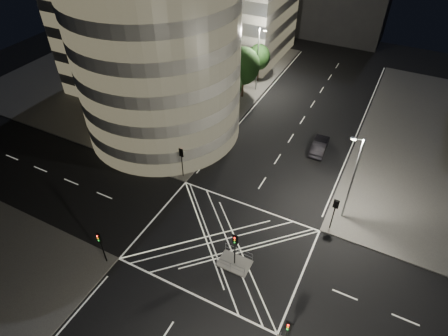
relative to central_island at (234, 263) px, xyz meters
The scene contains 20 objects.
ground 2.50m from the central_island, 143.13° to the left, with size 120.00×120.00×0.00m, color black.
sidewalk_far_left 42.11m from the central_island, 137.41° to the left, with size 42.00×42.00×0.15m, color #4C4A47.
central_island is the anchor object (origin of this frame).
office_tower_curved 32.93m from the central_island, 138.33° to the left, with size 30.00×29.00×27.20m.
tree_a 16.87m from the central_island, 139.97° to the left, with size 4.40×4.40×6.73m.
tree_b 21.17m from the central_island, 127.15° to the left, with size 4.10×4.10×6.73m.
tree_c 26.18m from the central_island, 119.05° to the left, with size 4.69×4.69×7.40m.
tree_d 31.54m from the central_island, 113.68° to the left, with size 4.90×4.90×7.88m.
tree_e 36.93m from the central_island, 109.92° to the left, with size 3.63×3.63×6.20m.
traffic_signal_fl 13.91m from the central_island, 142.46° to the left, with size 0.55×0.22×4.00m.
traffic_signal_nl 12.36m from the central_island, 153.86° to the right, with size 0.55×0.22×4.00m.
traffic_signal_fr 11.10m from the central_island, 50.67° to the left, with size 0.55×0.22×4.00m.
traffic_signal_nr 9.08m from the central_island, 37.93° to the right, with size 0.55×0.22×4.00m.
traffic_signal_island 2.84m from the central_island, ahead, with size 0.55×0.22×4.00m.
street_lamp_left_near 18.52m from the central_island, 130.27° to the left, with size 1.25×0.25×10.00m.
street_lamp_left_far 33.95m from the central_island, 109.95° to the left, with size 1.25×0.25×10.00m.
street_lamp_right_far 13.98m from the central_island, 54.70° to the left, with size 1.25×0.25×10.00m.
railing_island_south 1.10m from the central_island, 90.00° to the right, with size 2.80×0.06×1.10m, color slate.
railing_island_north 1.10m from the central_island, 90.00° to the left, with size 2.80×0.06×1.10m, color slate.
sedan 20.67m from the central_island, 84.14° to the left, with size 1.72×4.94×1.63m, color black.
Camera 1 is at (10.65, -20.54, 29.61)m, focal length 30.00 mm.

